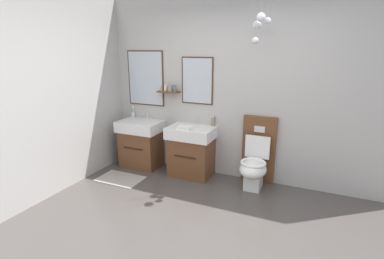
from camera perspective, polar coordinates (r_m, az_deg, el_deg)
ground_plane at (r=3.29m, az=-0.62°, el=-21.63°), size 5.65×4.95×0.10m
wall_back at (r=4.37m, az=9.17°, el=7.93°), size 4.45×0.61×2.73m
wall_left at (r=4.08m, az=-29.66°, el=5.49°), size 0.12×3.75×2.73m
bath_mat at (r=4.67m, az=-13.77°, el=-9.31°), size 0.68×0.44×0.01m
vanity_sink_left at (r=4.98m, az=-9.82°, el=-2.51°), size 0.70×0.52×0.78m
tap_on_left_sink at (r=5.02m, az=-8.84°, el=2.91°), size 0.03×0.13×0.11m
vanity_sink_right at (r=4.55m, az=-0.09°, el=-4.02°), size 0.70×0.52×0.78m
tap_on_right_sink at (r=4.59m, az=0.89°, el=1.91°), size 0.03×0.13×0.11m
toilet at (r=4.30m, az=12.29°, el=-6.10°), size 0.48×0.63×1.00m
toothbrush_cup at (r=5.16m, az=-11.42°, el=2.94°), size 0.07×0.07×0.19m
soap_dispenser at (r=4.49m, az=4.15°, el=1.55°), size 0.06×0.06×0.17m
folded_hand_towel at (r=4.31m, az=-1.44°, el=0.33°), size 0.22×0.16×0.04m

